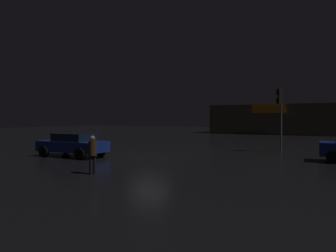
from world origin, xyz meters
The scene contains 5 objects.
ground_plane centered at (0.00, 0.00, 0.00)m, with size 120.00×120.00×0.00m, color black.
store_building centered at (2.54, 31.80, 2.21)m, with size 17.68×6.61×4.42m.
traffic_signal_opposite centered at (6.99, 6.05, 3.29)m, with size 0.43×0.41×4.43m.
car_far centered at (-4.03, -2.44, 0.78)m, with size 4.44×2.16×1.46m.
pedestrian centered at (1.02, -6.30, 0.96)m, with size 0.45×0.45×1.65m.
Camera 1 is at (9.80, -16.08, 2.40)m, focal length 32.04 mm.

